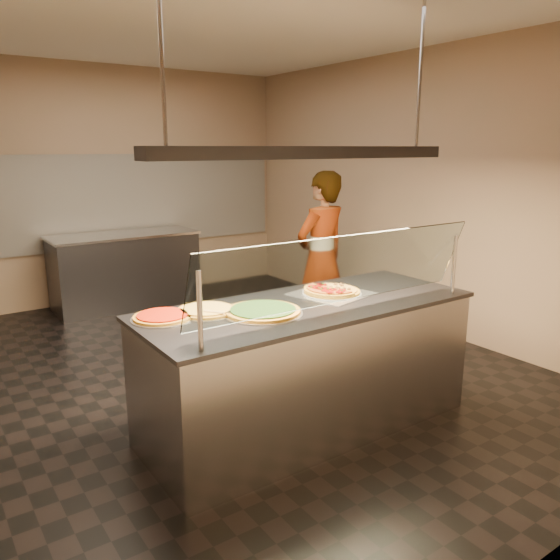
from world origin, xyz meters
TOP-DOWN VIEW (x-y plane):
  - ground at (0.00, 0.00)m, footprint 5.00×6.00m
  - ceiling at (0.00, 0.00)m, footprint 5.00×6.00m
  - wall_back at (0.00, 3.01)m, footprint 5.00×0.02m
  - wall_front at (0.00, -3.01)m, footprint 5.00×0.02m
  - wall_right at (2.51, 0.00)m, footprint 0.02×6.00m
  - tile_band at (0.00, 2.98)m, footprint 4.90×0.02m
  - serving_counter at (0.05, -1.27)m, footprint 2.39×0.94m
  - sneeze_guard at (0.05, -1.62)m, footprint 2.15×0.18m
  - perforated_tray at (0.34, -1.17)m, footprint 0.60×0.60m
  - half_pizza_pepperoni at (0.24, -1.17)m, footprint 0.29×0.45m
  - half_pizza_sausage at (0.44, -1.16)m, footprint 0.29×0.45m
  - pizza_spinach at (-0.34, -1.29)m, footprint 0.52×0.52m
  - pizza_cheese at (-0.63, -1.05)m, footprint 0.41×0.41m
  - pizza_tomato at (-0.93, -1.03)m, footprint 0.39×0.39m
  - pizza_spatula at (-0.58, -1.19)m, footprint 0.27×0.18m
  - prep_table at (0.05, 2.55)m, footprint 1.80×0.74m
  - worker at (1.28, 0.12)m, footprint 0.70×0.51m
  - heat_lamp_housing at (0.05, -1.27)m, footprint 2.30×0.18m
  - lamp_rod_left at (-0.95, -1.27)m, footprint 0.02×0.02m
  - lamp_rod_right at (1.05, -1.27)m, footprint 0.02×0.02m

SIDE VIEW (x-z plane):
  - ground at x=0.00m, z-range -0.02..0.00m
  - serving_counter at x=0.05m, z-range 0.00..0.93m
  - prep_table at x=0.05m, z-range 0.00..0.93m
  - worker at x=1.28m, z-range 0.00..1.76m
  - perforated_tray at x=0.34m, z-range 0.93..0.94m
  - pizza_tomato at x=-0.93m, z-range 0.93..0.96m
  - pizza_cheese at x=-0.63m, z-range 0.93..0.96m
  - pizza_spinach at x=-0.34m, z-range 0.93..0.96m
  - half_pizza_sausage at x=0.44m, z-range 0.94..0.98m
  - pizza_spatula at x=-0.58m, z-range 0.95..0.97m
  - half_pizza_pepperoni at x=0.24m, z-range 0.94..0.99m
  - sneeze_guard at x=0.05m, z-range 0.96..1.49m
  - tile_band at x=0.00m, z-range 0.70..1.90m
  - wall_back at x=0.00m, z-range 0.00..3.00m
  - wall_front at x=0.00m, z-range 0.00..3.00m
  - wall_right at x=2.51m, z-range 0.00..3.00m
  - heat_lamp_housing at x=0.05m, z-range 1.91..1.99m
  - lamp_rod_left at x=-0.95m, z-range 1.99..3.00m
  - lamp_rod_right at x=1.05m, z-range 1.99..3.00m
  - ceiling at x=0.00m, z-range 3.00..3.02m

